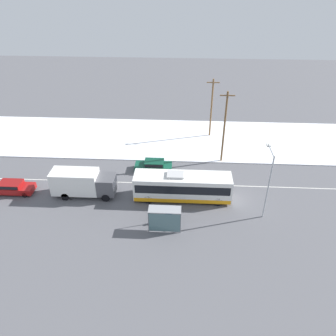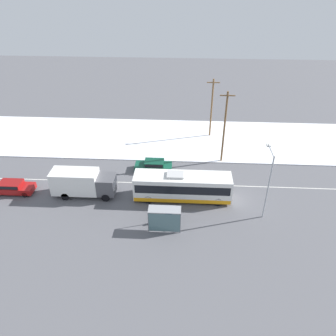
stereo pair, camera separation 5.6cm
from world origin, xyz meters
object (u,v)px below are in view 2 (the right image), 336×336
(bus_shelter, at_px, (164,217))
(streetlamp, at_px, (268,176))
(box_truck, at_px, (82,182))
(utility_pole_roadside, at_px, (224,127))
(sedan_car, at_px, (154,165))
(parked_car_near_truck, at_px, (12,187))
(city_bus, at_px, (182,186))
(pedestrian_at_stop, at_px, (168,213))
(utility_pole_snowlot, at_px, (212,107))

(bus_shelter, distance_m, streetlamp, 10.83)
(box_truck, height_order, utility_pole_roadside, utility_pole_roadside)
(sedan_car, distance_m, parked_car_near_truck, 16.51)
(box_truck, bearing_deg, utility_pole_roadside, 27.28)
(city_bus, bearing_deg, pedestrian_at_stop, -108.32)
(sedan_car, xyz_separation_m, streetlamp, (11.99, -7.68, 3.88))
(bus_shelter, bearing_deg, sedan_car, 100.75)
(box_truck, relative_size, parked_car_near_truck, 1.47)
(parked_car_near_truck, distance_m, streetlamp, 27.88)
(bus_shelter, xyz_separation_m, streetlamp, (9.94, 3.13, 2.94))
(utility_pole_snowlot, bearing_deg, pedestrian_at_stop, -104.74)
(bus_shelter, xyz_separation_m, utility_pole_snowlot, (5.45, 20.89, 2.85))
(sedan_car, xyz_separation_m, utility_pole_snowlot, (7.50, 10.08, 3.78))
(streetlamp, bearing_deg, utility_pole_roadside, 107.91)
(city_bus, bearing_deg, sedan_car, 123.50)
(bus_shelter, relative_size, utility_pole_roadside, 0.33)
(utility_pole_roadside, bearing_deg, sedan_car, -162.70)
(streetlamp, bearing_deg, city_bus, 165.53)
(city_bus, distance_m, streetlamp, 9.14)
(sedan_car, xyz_separation_m, bus_shelter, (2.05, -10.81, 0.94))
(streetlamp, bearing_deg, pedestrian_at_stop, -169.39)
(city_bus, height_order, streetlamp, streetlamp)
(city_bus, relative_size, utility_pole_snowlot, 1.21)
(parked_car_near_truck, relative_size, bus_shelter, 1.52)
(utility_pole_roadside, bearing_deg, bus_shelter, -116.02)
(sedan_car, relative_size, parked_car_near_truck, 0.97)
(city_bus, xyz_separation_m, streetlamp, (8.33, -2.15, 3.08))
(bus_shelter, xyz_separation_m, utility_pole_roadside, (6.59, 13.50, 3.25))
(pedestrian_at_stop, bearing_deg, utility_pole_snowlot, 75.26)
(box_truck, height_order, pedestrian_at_stop, box_truck)
(city_bus, bearing_deg, utility_pole_snowlot, 76.19)
(box_truck, relative_size, bus_shelter, 2.23)
(utility_pole_roadside, relative_size, utility_pole_snowlot, 1.09)
(city_bus, distance_m, pedestrian_at_stop, 4.19)
(box_truck, height_order, parked_car_near_truck, box_truck)
(streetlamp, relative_size, utility_pole_snowlot, 0.83)
(streetlamp, xyz_separation_m, utility_pole_snowlot, (-4.49, 17.76, -0.10))
(box_truck, relative_size, streetlamp, 0.96)
(streetlamp, height_order, utility_pole_snowlot, utility_pole_snowlot)
(streetlamp, xyz_separation_m, utility_pole_roadside, (-3.35, 10.37, 0.31))
(sedan_car, distance_m, pedestrian_at_stop, 9.78)
(utility_pole_roadside, bearing_deg, streetlamp, -72.09)
(pedestrian_at_stop, distance_m, utility_pole_roadside, 14.23)
(city_bus, relative_size, bus_shelter, 3.36)
(parked_car_near_truck, xyz_separation_m, utility_pole_roadside, (24.18, 8.27, 4.17))
(sedan_car, relative_size, streetlamp, 0.64)
(parked_car_near_truck, bearing_deg, city_bus, 0.15)
(pedestrian_at_stop, height_order, bus_shelter, bus_shelter)
(city_bus, xyz_separation_m, utility_pole_roadside, (4.98, 8.22, 3.39))
(bus_shelter, bearing_deg, pedestrian_at_stop, 77.26)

